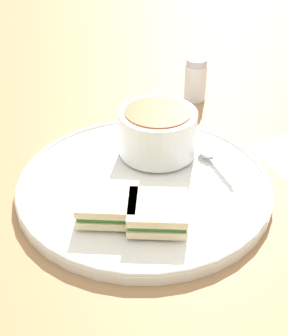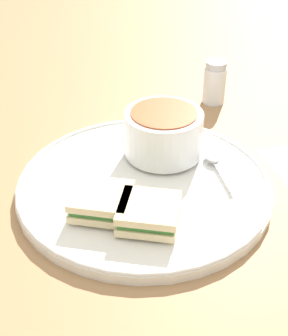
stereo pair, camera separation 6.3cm
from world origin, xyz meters
The scene contains 7 objects.
ground_plane centered at (0.00, 0.00, 0.00)m, with size 2.40×2.40×0.00m, color #9E754C.
plate centered at (0.00, 0.00, 0.01)m, with size 0.35×0.35×0.02m.
soup_bowl centered at (0.06, 0.04, 0.05)m, with size 0.11×0.11×0.07m.
spoon centered at (0.11, -0.02, 0.02)m, with size 0.05×0.10×0.01m.
sandwich_half_near centered at (-0.08, -0.03, 0.03)m, with size 0.10×0.10×0.03m.
sandwich_half_far centered at (-0.04, -0.08, 0.03)m, with size 0.10×0.10×0.03m.
salt_shaker centered at (0.25, 0.16, 0.04)m, with size 0.04×0.04×0.08m.
Camera 2 is at (-0.27, -0.44, 0.40)m, focal length 50.00 mm.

